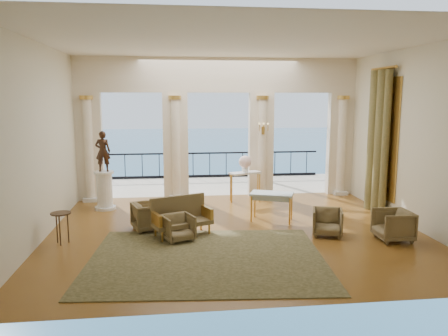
{
  "coord_description": "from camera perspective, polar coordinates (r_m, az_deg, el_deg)",
  "views": [
    {
      "loc": [
        -1.49,
        -10.25,
        3.26
      ],
      "look_at": [
        -0.21,
        0.6,
        1.48
      ],
      "focal_mm": 35.0,
      "sensor_mm": 36.0,
      "label": 1
    }
  ],
  "objects": [
    {
      "name": "window_frame",
      "position": [
        13.22,
        20.14,
        3.65
      ],
      "size": [
        0.04,
        1.6,
        3.4
      ],
      "primitive_type": "cube",
      "color": "gold",
      "rests_on": "room_walls"
    },
    {
      "name": "curtain",
      "position": [
        13.15,
        19.39,
        3.31
      ],
      "size": [
        0.33,
        1.4,
        4.09
      ],
      "color": "brown",
      "rests_on": "ground"
    },
    {
      "name": "armchair_b",
      "position": [
        10.75,
        13.36,
        -6.72
      ],
      "size": [
        0.84,
        0.82,
        0.7
      ],
      "primitive_type": "imported",
      "rotation": [
        0.0,
        0.0,
        -0.31
      ],
      "color": "#42341C",
      "rests_on": "ground"
    },
    {
      "name": "console_table",
      "position": [
        13.71,
        2.76,
        -1.19
      ],
      "size": [
        1.06,
        0.74,
        0.94
      ],
      "rotation": [
        0.0,
        0.0,
        0.39
      ],
      "color": "silver",
      "rests_on": "ground"
    },
    {
      "name": "urn",
      "position": [
        13.63,
        2.78,
        0.69
      ],
      "size": [
        0.39,
        0.39,
        0.52
      ],
      "color": "white",
      "rests_on": "console_table"
    },
    {
      "name": "wall_sconce",
      "position": [
        14.09,
        5.14,
        5.01
      ],
      "size": [
        0.3,
        0.11,
        0.33
      ],
      "color": "gold",
      "rests_on": "arcade"
    },
    {
      "name": "side_table",
      "position": [
        10.43,
        -20.53,
        -6.02
      ],
      "size": [
        0.44,
        0.44,
        0.72
      ],
      "color": "black",
      "rests_on": "ground"
    },
    {
      "name": "sea",
      "position": [
        70.87,
        -5.47,
        1.69
      ],
      "size": [
        160.0,
        160.0,
        0.0
      ],
      "primitive_type": "plane",
      "color": "#285D8A",
      "rests_on": "ground"
    },
    {
      "name": "armchair_a",
      "position": [
        10.13,
        -6.0,
        -7.6
      ],
      "size": [
        0.83,
        0.8,
        0.67
      ],
      "primitive_type": "imported",
      "rotation": [
        0.0,
        0.0,
        0.38
      ],
      "color": "#42341C",
      "rests_on": "ground"
    },
    {
      "name": "rug",
      "position": [
        9.08,
        -2.25,
        -11.73
      ],
      "size": [
        5.03,
        4.06,
        0.02
      ],
      "primitive_type": "cube",
      "rotation": [
        0.0,
        0.0,
        -0.08
      ],
      "color": "#33361A",
      "rests_on": "ground"
    },
    {
      "name": "settee",
      "position": [
        10.51,
        -5.68,
        -6.27
      ],
      "size": [
        1.51,
        1.08,
        0.92
      ],
      "rotation": [
        0.0,
        0.0,
        0.39
      ],
      "color": "#42341C",
      "rests_on": "ground"
    },
    {
      "name": "terrace",
      "position": [
        16.45,
        -1.4,
        -2.37
      ],
      "size": [
        10.0,
        3.6,
        0.1
      ],
      "primitive_type": "cube",
      "color": "#B5AA98",
      "rests_on": "ground"
    },
    {
      "name": "balustrade",
      "position": [
        17.94,
        -1.88,
        0.09
      ],
      "size": [
        9.0,
        0.06,
        1.03
      ],
      "color": "black",
      "rests_on": "terrace"
    },
    {
      "name": "pedestal",
      "position": [
        13.25,
        -15.32,
        -2.92
      ],
      "size": [
        0.62,
        0.62,
        1.13
      ],
      "color": "silver",
      "rests_on": "ground"
    },
    {
      "name": "palm_tree",
      "position": [
        17.22,
        5.08,
        11.97
      ],
      "size": [
        2.0,
        2.0,
        4.5
      ],
      "color": "#4C3823",
      "rests_on": "terrace"
    },
    {
      "name": "statue",
      "position": [
        13.06,
        -15.54,
        2.12
      ],
      "size": [
        0.43,
        0.28,
        1.17
      ],
      "primitive_type": "imported",
      "rotation": [
        0.0,
        0.0,
        3.13
      ],
      "color": "#311F16",
      "rests_on": "pedestal"
    },
    {
      "name": "game_table",
      "position": [
        11.63,
        6.27,
        -3.63
      ],
      "size": [
        1.25,
        0.96,
        0.76
      ],
      "rotation": [
        0.0,
        0.0,
        -0.37
      ],
      "color": "#A0C0CD",
      "rests_on": "ground"
    },
    {
      "name": "headland",
      "position": [
        85.39,
        -26.29,
        4.09
      ],
      "size": [
        22.0,
        18.0,
        6.0
      ],
      "primitive_type": "cube",
      "color": "black",
      "rests_on": "sea"
    },
    {
      "name": "armchair_d",
      "position": [
        11.0,
        -9.78,
        -6.05
      ],
      "size": [
        0.9,
        0.93,
        0.77
      ],
      "primitive_type": "imported",
      "rotation": [
        0.0,
        0.0,
        1.89
      ],
      "color": "#42341C",
      "rests_on": "ground"
    },
    {
      "name": "armchair_c",
      "position": [
        10.81,
        21.22,
        -6.8
      ],
      "size": [
        0.72,
        0.77,
        0.78
      ],
      "primitive_type": "imported",
      "rotation": [
        0.0,
        0.0,
        -1.59
      ],
      "color": "#42341C",
      "rests_on": "ground"
    },
    {
      "name": "floor",
      "position": [
        10.85,
        1.49,
        -8.24
      ],
      "size": [
        9.0,
        9.0,
        0.0
      ],
      "primitive_type": "plane",
      "color": "#552D16",
      "rests_on": "ground"
    },
    {
      "name": "arcade",
      "position": [
        14.16,
        -0.69,
        6.5
      ],
      "size": [
        9.0,
        0.56,
        4.5
      ],
      "color": "beige",
      "rests_on": "ground"
    },
    {
      "name": "room_walls",
      "position": [
        9.26,
        2.56,
        6.87
      ],
      "size": [
        9.0,
        9.0,
        9.0
      ],
      "color": "beige",
      "rests_on": "ground"
    }
  ]
}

